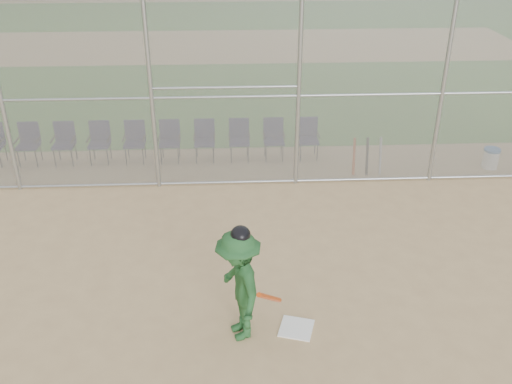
{
  "coord_description": "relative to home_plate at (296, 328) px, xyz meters",
  "views": [
    {
      "loc": [
        -0.43,
        -6.22,
        5.67
      ],
      "look_at": [
        0.0,
        2.5,
        1.1
      ],
      "focal_mm": 40.0,
      "sensor_mm": 36.0,
      "label": 1
    }
  ],
  "objects": [
    {
      "name": "ground",
      "position": [
        -0.48,
        -0.23,
        -0.01
      ],
      "size": [
        100.0,
        100.0,
        0.0
      ],
      "primitive_type": "plane",
      "color": "tan",
      "rests_on": "ground"
    },
    {
      "name": "grass_strip",
      "position": [
        -0.48,
        17.77,
        -0.0
      ],
      "size": [
        100.0,
        100.0,
        0.0
      ],
      "primitive_type": "plane",
      "color": "#2E681F",
      "rests_on": "ground"
    },
    {
      "name": "dirt_patch_far",
      "position": [
        -0.48,
        17.77,
        -0.0
      ],
      "size": [
        24.0,
        24.0,
        0.0
      ],
      "primitive_type": "plane",
      "color": "tan",
      "rests_on": "ground"
    },
    {
      "name": "backstop_fence",
      "position": [
        -0.48,
        4.77,
        2.06
      ],
      "size": [
        16.09,
        0.09,
        4.0
      ],
      "color": "gray",
      "rests_on": "ground"
    },
    {
      "name": "home_plate",
      "position": [
        0.0,
        0.0,
        0.0
      ],
      "size": [
        0.59,
        0.59,
        0.02
      ],
      "primitive_type": "cube",
      "rotation": [
        0.0,
        0.0,
        -0.29
      ],
      "color": "white",
      "rests_on": "ground"
    },
    {
      "name": "batter_at_plate",
      "position": [
        -0.84,
        -0.06,
        0.86
      ],
      "size": [
        1.05,
        1.34,
        1.8
      ],
      "color": "#215226",
      "rests_on": "ground"
    },
    {
      "name": "water_cooler",
      "position": [
        5.13,
        5.34,
        0.23
      ],
      "size": [
        0.37,
        0.37,
        0.47
      ],
      "color": "white",
      "rests_on": "ground"
    },
    {
      "name": "spare_bats",
      "position": [
        2.18,
        5.18,
        0.41
      ],
      "size": [
        0.66,
        0.26,
        0.85
      ],
      "color": "#D84C14",
      "rests_on": "ground"
    },
    {
      "name": "chair_1",
      "position": [
        -5.63,
        6.09,
        0.47
      ],
      "size": [
        0.54,
        0.52,
        0.96
      ],
      "primitive_type": null,
      "color": "#0F0F37",
      "rests_on": "ground"
    },
    {
      "name": "chair_2",
      "position": [
        -4.8,
        6.09,
        0.47
      ],
      "size": [
        0.54,
        0.52,
        0.96
      ],
      "primitive_type": null,
      "color": "#0F0F37",
      "rests_on": "ground"
    },
    {
      "name": "chair_3",
      "position": [
        -3.98,
        6.09,
        0.47
      ],
      "size": [
        0.54,
        0.52,
        0.96
      ],
      "primitive_type": null,
      "color": "#0F0F37",
      "rests_on": "ground"
    },
    {
      "name": "chair_4",
      "position": [
        -3.16,
        6.09,
        0.47
      ],
      "size": [
        0.54,
        0.52,
        0.96
      ],
      "primitive_type": null,
      "color": "#0F0F37",
      "rests_on": "ground"
    },
    {
      "name": "chair_5",
      "position": [
        -2.33,
        6.09,
        0.47
      ],
      "size": [
        0.54,
        0.52,
        0.96
      ],
      "primitive_type": null,
      "color": "#0F0F37",
      "rests_on": "ground"
    },
    {
      "name": "chair_6",
      "position": [
        -1.51,
        6.09,
        0.47
      ],
      "size": [
        0.54,
        0.52,
        0.96
      ],
      "primitive_type": null,
      "color": "#0F0F37",
      "rests_on": "ground"
    },
    {
      "name": "chair_7",
      "position": [
        -0.69,
        6.09,
        0.47
      ],
      "size": [
        0.54,
        0.52,
        0.96
      ],
      "primitive_type": null,
      "color": "#0F0F37",
      "rests_on": "ground"
    },
    {
      "name": "chair_8",
      "position": [
        0.14,
        6.09,
        0.47
      ],
      "size": [
        0.54,
        0.52,
        0.96
      ],
      "primitive_type": null,
      "color": "#0F0F37",
      "rests_on": "ground"
    },
    {
      "name": "chair_9",
      "position": [
        0.96,
        6.09,
        0.47
      ],
      "size": [
        0.54,
        0.52,
        0.96
      ],
      "primitive_type": null,
      "color": "#0F0F37",
      "rests_on": "ground"
    }
  ]
}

